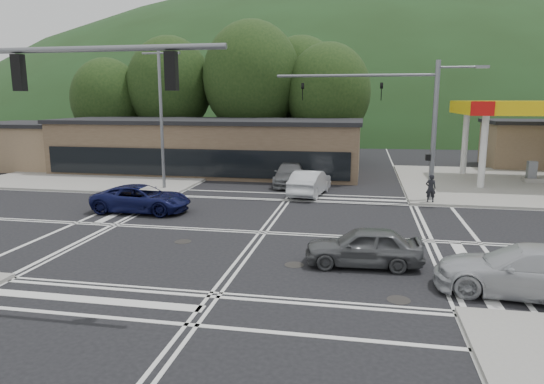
% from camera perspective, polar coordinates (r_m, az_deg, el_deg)
% --- Properties ---
extents(ground, '(120.00, 120.00, 0.00)m').
position_cam_1_polar(ground, '(21.77, -1.11, -4.79)').
color(ground, black).
rests_on(ground, ground).
extents(sidewalk_ne, '(16.00, 16.00, 0.15)m').
position_cam_1_polar(sidewalk_ne, '(37.54, 27.11, 0.78)').
color(sidewalk_ne, gray).
rests_on(sidewalk_ne, ground).
extents(sidewalk_nw, '(16.00, 16.00, 0.15)m').
position_cam_1_polar(sidewalk_nw, '(40.83, -17.66, 2.20)').
color(sidewalk_nw, gray).
rests_on(sidewalk_nw, ground).
extents(commercial_row, '(24.00, 8.00, 4.00)m').
position_cam_1_polar(commercial_row, '(39.67, -7.46, 5.18)').
color(commercial_row, brown).
rests_on(commercial_row, ground).
extents(commercial_nw, '(8.00, 7.00, 3.60)m').
position_cam_1_polar(commercial_nw, '(47.17, -26.33, 4.80)').
color(commercial_nw, '#846B4F').
rests_on(commercial_nw, ground).
extents(hill_north, '(252.00, 126.00, 140.00)m').
position_cam_1_polar(hill_north, '(110.75, 8.54, 7.73)').
color(hill_north, '#1F3719').
rests_on(hill_north, ground).
extents(tree_n_a, '(8.00, 8.00, 11.75)m').
position_cam_1_polar(tree_n_a, '(48.14, -11.92, 12.16)').
color(tree_n_a, '#382619').
rests_on(tree_n_a, ground).
extents(tree_n_b, '(9.00, 9.00, 12.98)m').
position_cam_1_polar(tree_n_b, '(45.73, -2.40, 13.27)').
color(tree_n_b, '#382619').
rests_on(tree_n_b, ground).
extents(tree_n_c, '(7.60, 7.60, 10.87)m').
position_cam_1_polar(tree_n_c, '(44.63, 6.59, 11.60)').
color(tree_n_c, '#382619').
rests_on(tree_n_c, ground).
extents(tree_n_d, '(6.80, 6.80, 9.76)m').
position_cam_1_polar(tree_n_d, '(49.84, -18.80, 10.27)').
color(tree_n_d, '#382619').
rests_on(tree_n_d, ground).
extents(tree_n_e, '(8.40, 8.40, 11.98)m').
position_cam_1_polar(tree_n_e, '(48.93, 3.37, 12.35)').
color(tree_n_e, '#382619').
rests_on(tree_n_e, ground).
extents(streetlight_nw, '(2.50, 0.25, 9.00)m').
position_cam_1_polar(streetlight_nw, '(32.15, -12.82, 9.14)').
color(streetlight_nw, slate).
rests_on(streetlight_nw, ground).
extents(signal_mast_ne, '(11.65, 0.30, 8.00)m').
position_cam_1_polar(signal_mast_ne, '(28.84, 16.15, 8.86)').
color(signal_mast_ne, slate).
rests_on(signal_mast_ne, ground).
extents(car_blue_west, '(5.14, 2.39, 1.43)m').
position_cam_1_polar(car_blue_west, '(26.45, -15.07, -0.76)').
color(car_blue_west, '#0E123F').
rests_on(car_blue_west, ground).
extents(car_grey_center, '(4.23, 1.90, 1.41)m').
position_cam_1_polar(car_grey_center, '(17.70, 10.73, -6.31)').
color(car_grey_center, '#535558').
rests_on(car_grey_center, ground).
extents(car_silver_east, '(5.61, 2.95, 1.55)m').
position_cam_1_polar(car_silver_east, '(16.71, 27.80, -8.21)').
color(car_silver_east, '#BABCC2').
rests_on(car_silver_east, ground).
extents(car_queue_a, '(2.32, 4.95, 1.57)m').
position_cam_1_polar(car_queue_a, '(30.11, 4.47, 1.11)').
color(car_queue_a, silver).
rests_on(car_queue_a, ground).
extents(car_queue_b, '(1.98, 4.53, 1.52)m').
position_cam_1_polar(car_queue_b, '(38.62, 6.86, 3.19)').
color(car_queue_b, silver).
rests_on(car_queue_b, ground).
extents(car_northbound, '(2.61, 5.41, 1.52)m').
position_cam_1_polar(car_northbound, '(33.63, 2.14, 2.12)').
color(car_northbound, slate).
rests_on(car_northbound, ground).
extents(pedestrian, '(0.59, 0.40, 1.58)m').
position_cam_1_polar(pedestrian, '(28.70, 18.17, 0.42)').
color(pedestrian, black).
rests_on(pedestrian, sidewalk_ne).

